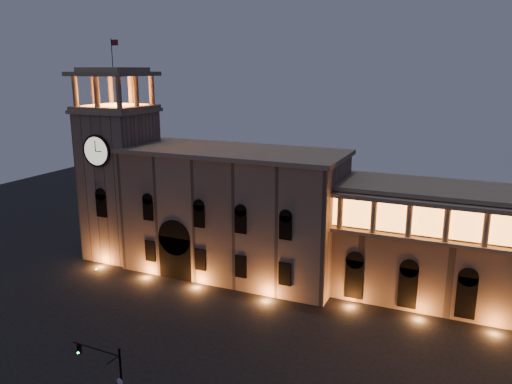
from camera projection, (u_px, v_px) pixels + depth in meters
ground at (158, 350)px, 51.51m from camera, size 160.00×160.00×0.00m
government_building at (233, 212)px, 69.71m from camera, size 30.80×12.80×17.60m
clock_tower at (120, 176)px, 75.14m from camera, size 9.80×9.80×32.40m
colonnade_wing at (500, 252)px, 58.55m from camera, size 40.60×11.50×14.50m
traffic_light at (113, 382)px, 40.10m from camera, size 5.10×0.54×6.99m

